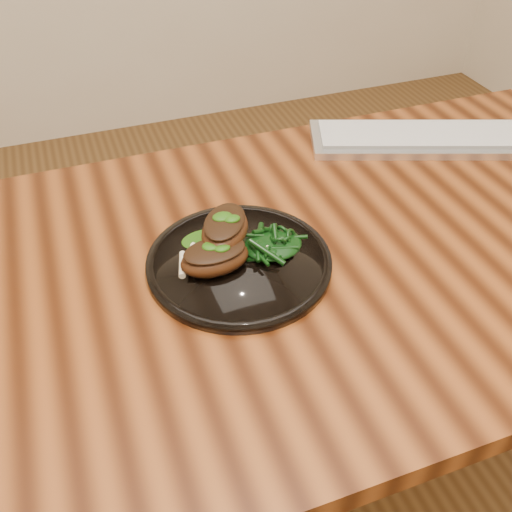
{
  "coord_description": "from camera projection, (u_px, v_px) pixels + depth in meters",
  "views": [
    {
      "loc": [
        -0.26,
        -0.65,
        1.35
      ],
      "look_at": [
        -0.03,
        -0.02,
        0.78
      ],
      "focal_mm": 40.0,
      "sensor_mm": 36.0,
      "label": 1
    }
  ],
  "objects": [
    {
      "name": "desk",
      "position": [
        268.0,
        295.0,
        0.98
      ],
      "size": [
        1.6,
        0.8,
        0.75
      ],
      "color": "#371606",
      "rests_on": "ground"
    },
    {
      "name": "plate",
      "position": [
        239.0,
        262.0,
        0.9
      ],
      "size": [
        0.29,
        0.29,
        0.02
      ],
      "color": "black",
      "rests_on": "desk"
    },
    {
      "name": "lamb_chop_front",
      "position": [
        214.0,
        257.0,
        0.86
      ],
      "size": [
        0.12,
        0.08,
        0.05
      ],
      "color": "#3F1E0C",
      "rests_on": "plate"
    },
    {
      "name": "herb_smear",
      "position": [
        205.0,
        239.0,
        0.93
      ],
      "size": [
        0.08,
        0.05,
        0.01
      ],
      "primitive_type": "ellipsoid",
      "color": "#144006",
      "rests_on": "plate"
    },
    {
      "name": "keyboard",
      "position": [
        427.0,
        138.0,
        1.21
      ],
      "size": [
        0.51,
        0.31,
        0.02
      ],
      "color": "silver",
      "rests_on": "desk"
    },
    {
      "name": "lamb_chop_back",
      "position": [
        225.0,
        229.0,
        0.89
      ],
      "size": [
        0.12,
        0.13,
        0.05
      ],
      "color": "#3F1E0C",
      "rests_on": "plate"
    },
    {
      "name": "greens_heap",
      "position": [
        272.0,
        241.0,
        0.91
      ],
      "size": [
        0.1,
        0.09,
        0.04
      ],
      "color": "black",
      "rests_on": "plate"
    }
  ]
}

